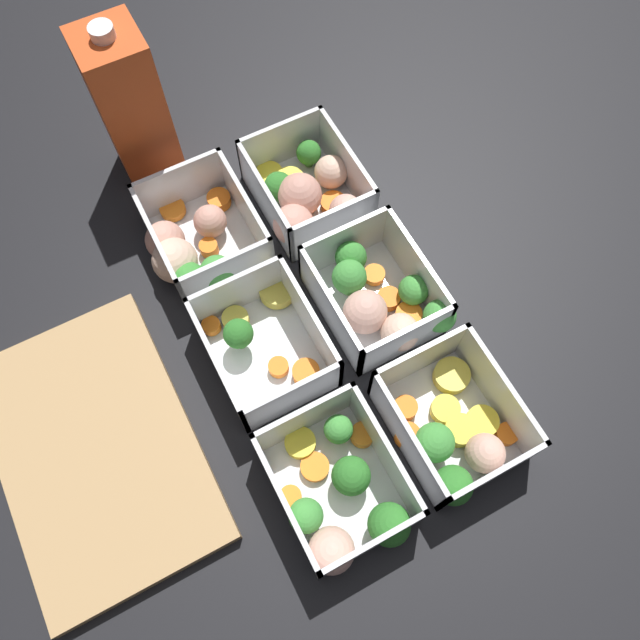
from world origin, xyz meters
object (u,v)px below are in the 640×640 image
Objects in this scene: container_near_center at (379,299)px; container_near_right at (307,194)px; container_near_left at (454,432)px; container_far_center at (263,341)px; container_far_left at (341,494)px; container_far_right at (195,245)px; juice_carton at (132,108)px.

container_near_center is 0.15m from container_near_right.
container_near_left is 0.99× the size of container_near_center.
container_near_center is at bearing -96.86° from container_far_center.
container_near_left is at bearing 177.49° from container_near_center.
container_far_left is at bearing 90.06° from container_near_left.
container_near_center is 0.94× the size of container_far_center.
container_far_left is at bearing 157.91° from container_near_right.
container_near_left and container_far_right have the same top height.
container_far_center is (0.17, -0.00, -0.00)m from container_far_left.
container_far_center is (0.17, 0.12, -0.00)m from container_near_left.
container_far_left is 1.01× the size of container_far_right.
juice_carton is at bearing 1.52° from container_far_left.
container_far_right is at bearing 2.60° from container_far_left.
container_far_center is (-0.14, 0.12, -0.00)m from container_near_right.
container_near_left and container_far_left have the same top height.
container_far_center is at bearing 35.28° from container_near_left.
container_far_left is (-0.31, 0.13, 0.00)m from container_near_right.
container_near_center is 0.71× the size of juice_carton.
container_near_right is 0.93× the size of container_far_left.
container_far_right is at bearing 24.25° from container_near_left.
juice_carton reaches higher than container_near_center.
juice_carton reaches higher than container_near_right.
container_near_left is 0.31m from container_near_right.
container_near_center and container_near_right have the same top height.
container_near_center is 0.34m from juice_carton.
juice_carton is (0.30, 0.14, 0.07)m from container_near_center.
container_near_center is 0.13m from container_far_center.
container_near_left is 0.70× the size of juice_carton.
container_far_left and container_far_center have the same top height.
container_far_left is 0.46m from juice_carton.
container_near_left is 0.13m from container_far_left.
juice_carton is (0.28, 0.02, 0.07)m from container_far_center.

